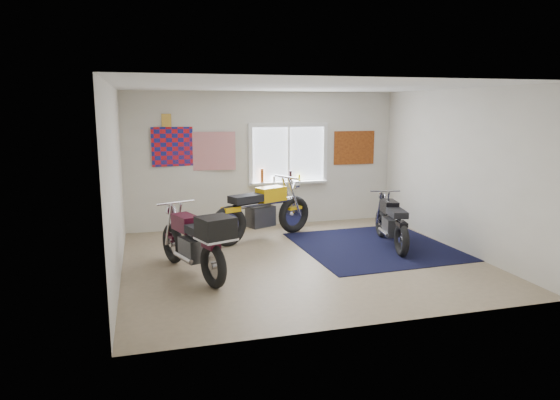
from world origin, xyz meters
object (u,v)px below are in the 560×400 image
object	(u,v)px
black_chrome_bike	(391,224)
maroon_tourer	(196,242)
yellow_triumph	(262,213)
navy_rug	(374,246)

from	to	relation	value
black_chrome_bike	maroon_tourer	distance (m)	3.52
yellow_triumph	black_chrome_bike	bearing A→B (deg)	-51.78
navy_rug	yellow_triumph	size ratio (longest dim) A/B	1.24
navy_rug	maroon_tourer	distance (m)	3.28
maroon_tourer	black_chrome_bike	bearing A→B (deg)	-97.78
navy_rug	black_chrome_bike	world-z (taller)	black_chrome_bike
yellow_triumph	maroon_tourer	world-z (taller)	yellow_triumph
navy_rug	maroon_tourer	size ratio (longest dim) A/B	1.34
navy_rug	yellow_triumph	bearing A→B (deg)	149.62
navy_rug	black_chrome_bike	bearing A→B (deg)	-8.10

